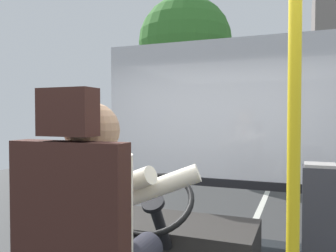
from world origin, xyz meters
name	(u,v)px	position (x,y,z in m)	size (l,w,h in m)	color
ground	(273,180)	(0.00, 8.80, -0.02)	(18.00, 44.00, 0.06)	#373737
bus_driver	(100,219)	(-0.07, -0.49, 1.45)	(0.78, 0.56, 0.81)	#282833
steering_console	(180,247)	(-0.07, 0.58, 0.94)	(1.10, 1.01, 0.82)	#282623
handrail_pole	(294,134)	(0.73, -0.53, 1.84)	(0.04, 0.04, 2.24)	yellow
fare_box	(319,227)	(0.87, 0.74, 1.15)	(0.22, 0.21, 0.86)	#333338
windshield_panel	(221,129)	(0.00, 1.62, 1.76)	(2.50, 0.08, 1.48)	silver
street_tree	(185,44)	(-3.25, 10.32, 4.54)	(3.43, 3.43, 6.28)	#4C3828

